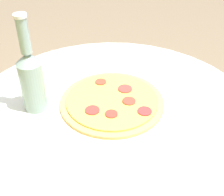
{
  "coord_description": "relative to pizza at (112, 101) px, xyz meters",
  "views": [
    {
      "loc": [
        -0.34,
        0.58,
        1.35
      ],
      "look_at": [
        0.03,
        -0.04,
        0.79
      ],
      "focal_mm": 50.0,
      "sensor_mm": 36.0,
      "label": 1
    }
  ],
  "objects": [
    {
      "name": "table",
      "position": [
        -0.03,
        0.04,
        -0.22
      ],
      "size": [
        0.87,
        0.87,
        0.77
      ],
      "color": "silver",
      "rests_on": "ground_plane"
    },
    {
      "name": "pizza",
      "position": [
        0.0,
        0.0,
        0.0
      ],
      "size": [
        0.31,
        0.31,
        0.02
      ],
      "color": "tan",
      "rests_on": "table"
    },
    {
      "name": "beer_bottle",
      "position": [
        0.18,
        0.13,
        0.1
      ],
      "size": [
        0.07,
        0.07,
        0.28
      ],
      "color": "gray",
      "rests_on": "table"
    },
    {
      "name": "napkin",
      "position": [
        0.26,
        -0.13,
        -0.0
      ],
      "size": [
        0.18,
        0.14,
        0.01
      ],
      "color": "white",
      "rests_on": "table"
    }
  ]
}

